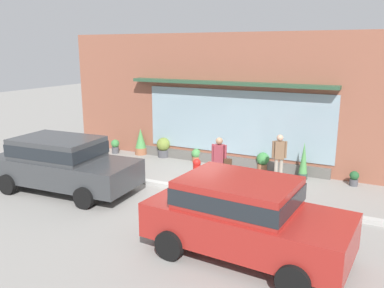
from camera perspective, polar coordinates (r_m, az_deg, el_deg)
ground_plane at (r=12.71m, az=-0.16°, el=-6.37°), size 60.00×60.00×0.00m
curb_strip at (r=12.52m, az=-0.58°, el=-6.39°), size 14.00×0.24×0.12m
storefront at (r=14.98m, az=5.44°, el=6.01°), size 14.00×0.81×4.87m
fire_hydrant at (r=13.12m, az=0.68°, el=-3.87°), size 0.43×0.40×0.82m
pedestrian_with_handbag at (r=12.49m, az=3.95°, el=-2.18°), size 0.66×0.24×1.64m
pedestrian_passerby at (r=13.40m, az=12.28°, el=-1.48°), size 0.45×0.30×1.60m
parked_car_dark_gray at (r=12.93m, az=-17.99°, el=-2.36°), size 4.69×2.28×1.66m
parked_car_red at (r=8.59m, az=7.30°, el=-9.75°), size 4.34×2.33×1.68m
potted_plant_low_front at (r=16.77m, az=-7.30°, el=0.29°), size 0.50×0.50×1.09m
potted_plant_near_hydrant at (r=13.95m, az=15.57°, el=-2.38°), size 0.31×0.31×1.28m
potted_plant_window_left at (r=15.68m, az=0.57°, el=-1.56°), size 0.36×0.36×0.49m
potted_plant_trailing_edge at (r=13.91m, az=22.03°, el=-4.52°), size 0.29×0.29×0.49m
potted_plant_by_entrance at (r=14.70m, az=10.03°, el=-2.38°), size 0.46×0.46×0.66m
potted_plant_corner_tall at (r=16.29m, az=-4.08°, el=-0.40°), size 0.54×0.54×0.80m
potted_plant_window_right at (r=17.17m, az=-10.85°, el=-0.26°), size 0.34×0.34×0.58m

